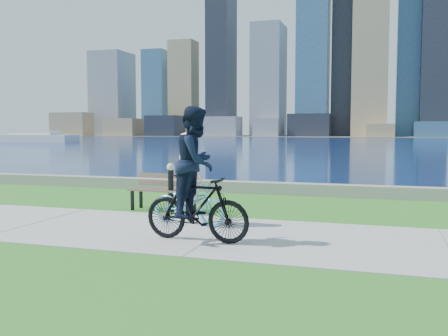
% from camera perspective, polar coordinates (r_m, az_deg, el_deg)
% --- Properties ---
extents(ground, '(320.00, 320.00, 0.00)m').
position_cam_1_polar(ground, '(9.45, -0.72, -7.66)').
color(ground, '#24691B').
rests_on(ground, ground).
extents(concrete_path, '(80.00, 3.50, 0.02)m').
position_cam_1_polar(concrete_path, '(9.45, -0.72, -7.60)').
color(concrete_path, '#9E9D99').
rests_on(concrete_path, ground).
extents(seawall, '(90.00, 0.50, 0.35)m').
position_cam_1_polar(seawall, '(15.36, 6.58, -2.34)').
color(seawall, gray).
rests_on(seawall, ground).
extents(bay_water, '(320.00, 131.00, 0.01)m').
position_cam_1_polar(bay_water, '(80.85, 15.57, 2.89)').
color(bay_water, '#0C204F').
rests_on(bay_water, ground).
extents(far_shore, '(320.00, 30.00, 0.12)m').
position_cam_1_polar(far_shore, '(138.81, 16.45, 3.48)').
color(far_shore, slate).
rests_on(far_shore, ground).
extents(city_skyline, '(177.37, 23.29, 76.00)m').
position_cam_1_polar(city_skyline, '(139.51, 14.33, 13.01)').
color(city_skyline, '#917C59').
rests_on(city_skyline, ground).
extents(ferry_near, '(13.31, 3.80, 1.81)m').
position_cam_1_polar(ferry_near, '(81.76, -20.80, 3.30)').
color(ferry_near, silver).
rests_on(ferry_near, ground).
extents(park_bench, '(1.77, 0.75, 0.89)m').
position_cam_1_polar(park_bench, '(12.25, -6.77, -2.32)').
color(park_bench, black).
rests_on(park_bench, ground).
extents(bollard_lamp, '(0.19, 0.19, 1.18)m').
position_cam_1_polar(bollard_lamp, '(11.97, -6.10, -1.84)').
color(bollard_lamp, black).
rests_on(bollard_lamp, ground).
extents(cyclist_woman, '(0.91, 1.78, 1.91)m').
position_cam_1_polar(cyclist_woman, '(10.31, -4.05, -2.54)').
color(cyclist_woman, '#62C8EF').
rests_on(cyclist_woman, ground).
extents(cyclist_man, '(0.79, 2.00, 2.36)m').
position_cam_1_polar(cyclist_man, '(8.72, -3.18, -1.96)').
color(cyclist_man, black).
rests_on(cyclist_man, ground).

